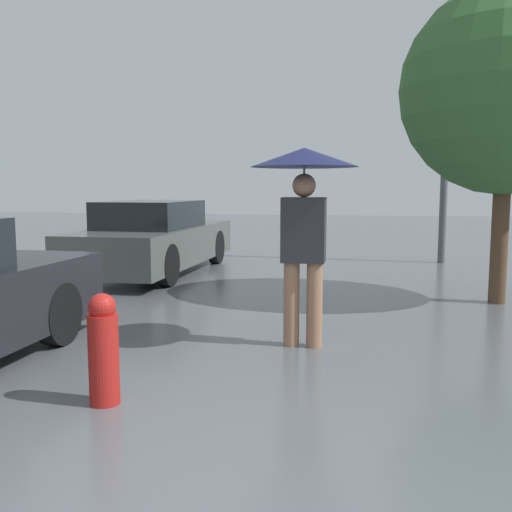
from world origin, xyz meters
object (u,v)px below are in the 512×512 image
at_px(parked_car_farthest, 155,239).
at_px(street_lamp, 446,127).
at_px(fire_hydrant, 103,349).
at_px(pedestrian, 304,193).
at_px(tree, 507,89).

bearing_deg(parked_car_farthest, street_lamp, 25.43).
distance_m(street_lamp, fire_hydrant, 9.37).
xyz_separation_m(pedestrian, parked_car_farthest, (-3.18, 4.26, -0.86)).
height_order(parked_car_farthest, street_lamp, street_lamp).
bearing_deg(parked_car_farthest, fire_hydrant, -71.68).
bearing_deg(tree, fire_hydrant, -128.55).
height_order(parked_car_farthest, tree, tree).
bearing_deg(fire_hydrant, parked_car_farthest, 108.32).
xyz_separation_m(pedestrian, street_lamp, (2.02, 6.73, 1.25)).
height_order(pedestrian, parked_car_farthest, pedestrian).
bearing_deg(pedestrian, fire_hydrant, -124.14).
height_order(street_lamp, fire_hydrant, street_lamp).
bearing_deg(tree, parked_car_farthest, 162.96).
relative_size(parked_car_farthest, street_lamp, 0.94).
xyz_separation_m(parked_car_farthest, fire_hydrant, (1.99, -6.02, -0.22)).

